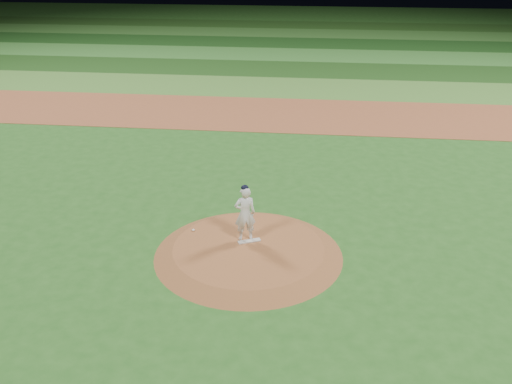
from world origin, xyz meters
TOP-DOWN VIEW (x-y plane):
  - ground at (0.00, 0.00)m, footprint 120.00×120.00m
  - infield_dirt_band at (0.00, 14.00)m, footprint 70.00×6.00m
  - outfield_stripe_0 at (0.00, 19.50)m, footprint 70.00×5.00m
  - outfield_stripe_1 at (0.00, 24.50)m, footprint 70.00×5.00m
  - outfield_stripe_2 at (0.00, 29.50)m, footprint 70.00×5.00m
  - outfield_stripe_3 at (0.00, 34.50)m, footprint 70.00×5.00m
  - outfield_stripe_4 at (0.00, 39.50)m, footprint 70.00×5.00m
  - outfield_stripe_5 at (0.00, 44.50)m, footprint 70.00×5.00m
  - pitchers_mound at (0.00, 0.00)m, footprint 5.50×5.50m
  - pitching_rubber at (-0.01, 0.32)m, footprint 0.69×0.43m
  - rosin_bag at (-1.80, 0.79)m, footprint 0.10×0.10m
  - pitcher_on_mound at (-0.15, 0.45)m, footprint 0.72×0.58m

SIDE VIEW (x-z plane):
  - ground at x=0.00m, z-range 0.00..0.00m
  - outfield_stripe_0 at x=0.00m, z-range 0.00..0.02m
  - outfield_stripe_1 at x=0.00m, z-range 0.00..0.02m
  - outfield_stripe_2 at x=0.00m, z-range 0.00..0.02m
  - outfield_stripe_3 at x=0.00m, z-range 0.00..0.02m
  - outfield_stripe_4 at x=0.00m, z-range 0.00..0.02m
  - outfield_stripe_5 at x=0.00m, z-range 0.00..0.02m
  - infield_dirt_band at x=0.00m, z-range 0.00..0.02m
  - pitchers_mound at x=0.00m, z-range 0.00..0.25m
  - pitching_rubber at x=-0.01m, z-range 0.25..0.28m
  - rosin_bag at x=-1.80m, z-range 0.25..0.31m
  - pitcher_on_mound at x=-0.15m, z-range 0.24..2.00m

